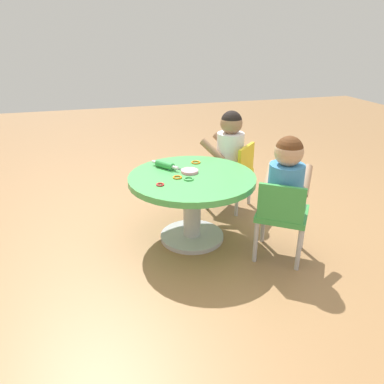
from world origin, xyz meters
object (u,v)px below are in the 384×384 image
object	(u,v)px
seated_child_left	(286,178)
seated_child_right	(230,144)
rolling_pin	(165,165)
craft_scissors	(175,169)
craft_table	(192,192)
child_chair_left	(282,215)
child_chair_right	(233,172)

from	to	relation	value
seated_child_left	seated_child_right	distance (m)	0.77
rolling_pin	seated_child_left	bearing A→B (deg)	-130.51
craft_scissors	seated_child_left	bearing A→B (deg)	-131.55
craft_table	child_chair_left	bearing A→B (deg)	-129.58
craft_table	rolling_pin	size ratio (longest dim) A/B	4.21
seated_child_right	craft_scissors	world-z (taller)	seated_child_right
seated_child_left	craft_scissors	distance (m)	0.76
craft_table	child_chair_right	distance (m)	0.60
craft_table	seated_child_right	world-z (taller)	seated_child_right
seated_child_right	craft_scissors	size ratio (longest dim) A/B	3.69
craft_scissors	rolling_pin	bearing A→B (deg)	60.63
seated_child_left	child_chair_right	bearing A→B (deg)	2.47
seated_child_left	craft_table	bearing A→B (deg)	54.23
child_chair_left	child_chair_right	distance (m)	0.77
child_chair_left	seated_child_right	world-z (taller)	seated_child_right
child_chair_left	craft_scissors	distance (m)	0.78
child_chair_right	seated_child_right	size ratio (longest dim) A/B	1.05
seated_child_left	seated_child_right	world-z (taller)	same
seated_child_right	craft_scissors	bearing A→B (deg)	118.18
child_chair_left	seated_child_right	distance (m)	0.83
child_chair_left	rolling_pin	bearing A→B (deg)	46.74
child_chair_left	seated_child_left	world-z (taller)	seated_child_left
craft_table	child_chair_left	world-z (taller)	child_chair_left
child_chair_right	craft_scissors	world-z (taller)	child_chair_right
craft_table	child_chair_left	distance (m)	0.60
child_chair_right	rolling_pin	world-z (taller)	child_chair_right
seated_child_left	child_chair_right	world-z (taller)	seated_child_left
rolling_pin	craft_table	bearing A→B (deg)	-142.77
rolling_pin	child_chair_left	bearing A→B (deg)	-133.26
child_chair_left	child_chair_right	world-z (taller)	same
child_chair_right	craft_table	bearing A→B (deg)	130.83
child_chair_left	rolling_pin	size ratio (longest dim) A/B	2.69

